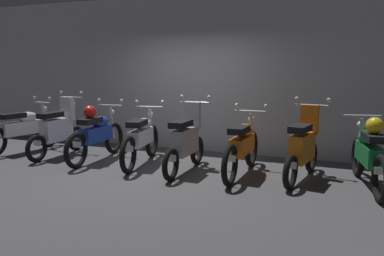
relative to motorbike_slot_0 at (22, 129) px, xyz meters
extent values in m
plane|color=#424244|center=(3.33, -0.36, -0.49)|extent=(80.00, 80.00, 0.00)
cube|color=#ADADB2|center=(3.33, 1.67, 1.15)|extent=(16.00, 0.30, 3.29)
torus|color=black|center=(0.12, 0.61, -0.17)|extent=(0.22, 0.66, 0.65)
cube|color=silver|center=(-0.01, -0.03, 0.02)|extent=(0.38, 0.86, 0.28)
ellipsoid|color=silver|center=(0.03, 0.13, 0.24)|extent=(0.34, 0.48, 0.22)
cube|color=black|center=(-0.04, -0.20, 0.30)|extent=(0.34, 0.56, 0.10)
cylinder|color=#B7BABF|center=(0.10, 0.51, 0.52)|extent=(0.56, 0.15, 0.04)
sphere|color=#B7BABF|center=(-0.15, 0.56, 0.62)|extent=(0.07, 0.07, 0.07)
sphere|color=#B7BABF|center=(0.36, 0.46, 0.62)|extent=(0.07, 0.07, 0.07)
cylinder|color=#B7BABF|center=(0.11, 0.56, 0.15)|extent=(0.09, 0.17, 0.65)
sphere|color=silver|center=(0.11, 0.56, 0.37)|extent=(0.12, 0.12, 0.12)
torus|color=black|center=(0.95, 0.54, -0.23)|extent=(0.09, 0.53, 0.53)
torus|color=black|center=(0.95, -0.61, -0.23)|extent=(0.09, 0.53, 0.53)
cube|color=silver|center=(0.95, -0.04, 0.04)|extent=(0.22, 0.74, 0.44)
cube|color=silver|center=(0.95, 0.31, 0.44)|extent=(0.28, 0.12, 0.48)
cube|color=black|center=(0.95, -0.20, 0.36)|extent=(0.24, 0.52, 0.10)
cylinder|color=#B7BABF|center=(0.95, 0.44, 0.66)|extent=(0.56, 0.04, 0.04)
sphere|color=#B7BABF|center=(0.69, 0.45, 0.76)|extent=(0.07, 0.07, 0.07)
sphere|color=#B7BABF|center=(1.21, 0.44, 0.76)|extent=(0.07, 0.07, 0.07)
cylinder|color=#B7BABF|center=(0.95, 0.49, 0.19)|extent=(0.06, 0.15, 0.85)
sphere|color=silver|center=(0.95, 0.49, 0.51)|extent=(0.12, 0.12, 0.12)
cube|color=white|center=(0.95, -0.59, -0.13)|extent=(0.16, 0.01, 0.10)
torus|color=black|center=(1.87, 0.59, -0.17)|extent=(0.12, 0.65, 0.65)
torus|color=black|center=(1.93, -0.70, -0.17)|extent=(0.12, 0.65, 0.65)
cube|color=#1E389E|center=(1.90, -0.05, 0.02)|extent=(0.26, 0.84, 0.28)
ellipsoid|color=#1E389E|center=(1.89, 0.10, 0.24)|extent=(0.28, 0.45, 0.22)
cube|color=black|center=(1.91, -0.24, 0.30)|extent=(0.27, 0.53, 0.10)
cylinder|color=#B7BABF|center=(1.87, 0.49, 0.52)|extent=(0.56, 0.06, 0.04)
sphere|color=#B7BABF|center=(1.61, 0.48, 0.62)|extent=(0.07, 0.07, 0.07)
sphere|color=#B7BABF|center=(2.13, 0.50, 0.62)|extent=(0.07, 0.07, 0.07)
cylinder|color=#B7BABF|center=(1.87, 0.54, 0.15)|extent=(0.06, 0.16, 0.65)
sphere|color=silver|center=(1.87, 0.54, 0.37)|extent=(0.12, 0.12, 0.12)
cube|color=white|center=(1.93, -0.68, -0.07)|extent=(0.16, 0.02, 0.10)
sphere|color=red|center=(1.91, -0.24, 0.47)|extent=(0.24, 0.24, 0.24)
torus|color=black|center=(2.74, 0.62, -0.17)|extent=(0.20, 0.66, 0.65)
torus|color=black|center=(2.97, -0.66, -0.17)|extent=(0.20, 0.66, 0.65)
cube|color=silver|center=(2.85, -0.02, 0.02)|extent=(0.36, 0.86, 0.28)
ellipsoid|color=silver|center=(2.83, 0.14, 0.24)|extent=(0.33, 0.48, 0.22)
cube|color=black|center=(2.89, -0.20, 0.30)|extent=(0.33, 0.55, 0.10)
cylinder|color=#B7BABF|center=(2.76, 0.52, 0.52)|extent=(0.56, 0.13, 0.04)
sphere|color=#B7BABF|center=(2.50, 0.47, 0.62)|extent=(0.07, 0.07, 0.07)
sphere|color=#B7BABF|center=(3.02, 0.56, 0.62)|extent=(0.07, 0.07, 0.07)
cylinder|color=#B7BABF|center=(2.75, 0.57, 0.15)|extent=(0.08, 0.17, 0.65)
sphere|color=silver|center=(2.75, 0.57, 0.37)|extent=(0.12, 0.12, 0.12)
cube|color=white|center=(2.96, -0.63, -0.07)|extent=(0.16, 0.04, 0.10)
torus|color=black|center=(3.81, 0.37, -0.23)|extent=(0.09, 0.53, 0.53)
torus|color=black|center=(3.81, -0.78, -0.23)|extent=(0.09, 0.53, 0.53)
cube|color=#9EA0A8|center=(3.81, -0.20, 0.04)|extent=(0.22, 0.74, 0.44)
cube|color=#9EA0A8|center=(3.81, 0.14, 0.44)|extent=(0.28, 0.12, 0.48)
cube|color=black|center=(3.81, -0.36, 0.36)|extent=(0.24, 0.52, 0.10)
cylinder|color=#B7BABF|center=(3.81, 0.28, 0.66)|extent=(0.56, 0.04, 0.04)
sphere|color=#B7BABF|center=(3.55, 0.28, 0.76)|extent=(0.07, 0.07, 0.07)
sphere|color=#B7BABF|center=(4.07, 0.28, 0.76)|extent=(0.07, 0.07, 0.07)
cylinder|color=#B7BABF|center=(3.81, 0.33, 0.19)|extent=(0.06, 0.15, 0.85)
sphere|color=silver|center=(3.81, 0.33, 0.51)|extent=(0.12, 0.12, 0.12)
cube|color=white|center=(3.81, -0.75, -0.13)|extent=(0.16, 0.01, 0.10)
torus|color=black|center=(4.77, 0.60, -0.17)|extent=(0.10, 0.65, 0.65)
torus|color=black|center=(4.75, -0.70, -0.17)|extent=(0.10, 0.65, 0.65)
cube|color=orange|center=(4.76, -0.05, 0.02)|extent=(0.24, 0.84, 0.28)
ellipsoid|color=orange|center=(4.76, 0.11, 0.24)|extent=(0.27, 0.45, 0.22)
cube|color=black|center=(4.76, -0.23, 0.30)|extent=(0.25, 0.52, 0.10)
cylinder|color=#B7BABF|center=(4.77, 0.50, 0.52)|extent=(0.56, 0.05, 0.04)
sphere|color=#B7BABF|center=(4.51, 0.50, 0.62)|extent=(0.07, 0.07, 0.07)
sphere|color=#B7BABF|center=(5.03, 0.49, 0.62)|extent=(0.07, 0.07, 0.07)
cylinder|color=#B7BABF|center=(4.77, 0.55, 0.15)|extent=(0.06, 0.16, 0.65)
sphere|color=silver|center=(4.77, 0.55, 0.37)|extent=(0.12, 0.12, 0.12)
cube|color=white|center=(4.75, -0.67, -0.07)|extent=(0.16, 0.02, 0.10)
torus|color=black|center=(5.81, 0.59, -0.23)|extent=(0.18, 0.54, 0.53)
torus|color=black|center=(5.61, -0.54, -0.23)|extent=(0.18, 0.54, 0.53)
cube|color=orange|center=(5.71, 0.03, 0.04)|extent=(0.34, 0.76, 0.44)
cube|color=orange|center=(5.77, 0.37, 0.44)|extent=(0.30, 0.17, 0.48)
cube|color=black|center=(5.69, -0.13, 0.36)|extent=(0.33, 0.55, 0.10)
cylinder|color=#B7BABF|center=(5.80, 0.50, 0.66)|extent=(0.56, 0.13, 0.04)
sphere|color=#B7BABF|center=(5.54, 0.55, 0.76)|extent=(0.07, 0.07, 0.07)
sphere|color=#B7BABF|center=(6.05, 0.46, 0.76)|extent=(0.07, 0.07, 0.07)
cylinder|color=#B7BABF|center=(5.80, 0.55, 0.19)|extent=(0.08, 0.16, 0.85)
sphere|color=silver|center=(5.80, 0.55, 0.51)|extent=(0.12, 0.12, 0.12)
cube|color=white|center=(5.62, -0.52, -0.13)|extent=(0.16, 0.04, 0.10)
torus|color=black|center=(6.54, 0.62, -0.17)|extent=(0.21, 0.66, 0.65)
torus|color=black|center=(6.79, -0.65, -0.17)|extent=(0.21, 0.66, 0.65)
cube|color=#197238|center=(6.67, -0.01, 0.02)|extent=(0.37, 0.86, 0.28)
ellipsoid|color=#197238|center=(6.64, 0.14, 0.24)|extent=(0.34, 0.48, 0.22)
cube|color=black|center=(6.70, -0.19, 0.30)|extent=(0.33, 0.56, 0.10)
cylinder|color=#B7BABF|center=(6.56, 0.52, 0.52)|extent=(0.56, 0.14, 0.04)
cylinder|color=#B7BABF|center=(6.55, 0.57, 0.15)|extent=(0.09, 0.17, 0.65)
sphere|color=silver|center=(6.55, 0.57, 0.37)|extent=(0.12, 0.12, 0.12)
cube|color=white|center=(6.79, -0.63, -0.07)|extent=(0.16, 0.04, 0.10)
sphere|color=gold|center=(6.70, -0.19, 0.47)|extent=(0.24, 0.24, 0.24)
camera|label=1|loc=(6.30, -6.12, 1.27)|focal=36.09mm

